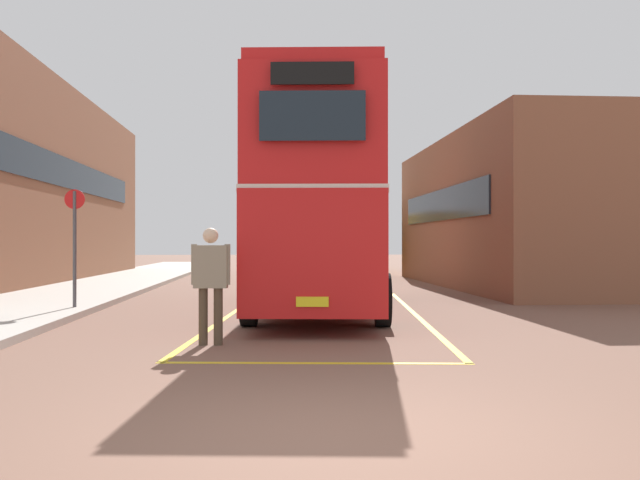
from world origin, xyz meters
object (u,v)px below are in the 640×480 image
single_deck_bus (351,241)px  double_decker_bus (320,202)px  pedestrian_boarding (211,276)px  bus_stop_sign (75,236)px

single_deck_bus → double_decker_bus: bearing=-98.8°
single_deck_bus → pedestrian_boarding: single_deck_bus is taller
double_decker_bus → pedestrian_boarding: (-2.05, -5.36, -1.46)m
pedestrian_boarding → bus_stop_sign: bearing=124.7°
single_deck_bus → bus_stop_sign: (-8.49, -19.66, 0.08)m
single_deck_bus → bus_stop_sign: single_deck_bus is taller
bus_stop_sign → double_decker_bus: bearing=3.9°
double_decker_bus → bus_stop_sign: bearing=-176.1°
double_decker_bus → pedestrian_boarding: double_decker_bus is taller
single_deck_bus → pedestrian_boarding: (-5.04, -24.64, -0.58)m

